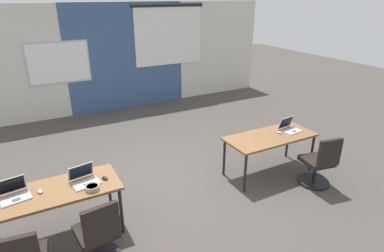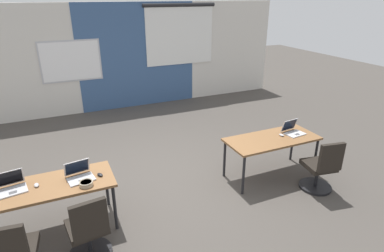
{
  "view_description": "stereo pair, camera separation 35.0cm",
  "coord_description": "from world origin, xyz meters",
  "px_view_note": "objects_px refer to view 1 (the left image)",
  "views": [
    {
      "loc": [
        -1.84,
        -4.39,
        2.99
      ],
      "look_at": [
        0.49,
        -0.09,
        0.96
      ],
      "focal_mm": 30.03,
      "sensor_mm": 36.0,
      "label": 1
    },
    {
      "loc": [
        -1.52,
        -4.55,
        2.99
      ],
      "look_at": [
        0.49,
        -0.09,
        0.96
      ],
      "focal_mm": 30.03,
      "sensor_mm": 36.0,
      "label": 2
    }
  ],
  "objects_px": {
    "laptop_near_right_end": "(290,128)",
    "mouse_near_right_end": "(279,132)",
    "desk_near_right": "(270,139)",
    "desk_near_left": "(54,194)",
    "laptop_near_left_end": "(14,194)",
    "mouse_near_left_inner": "(105,178)",
    "laptop_near_left_inner": "(84,179)",
    "chair_near_right_end": "(319,165)",
    "mouse_near_left_end": "(40,191)",
    "snack_bowl": "(92,187)",
    "chair_near_left_inner": "(99,238)"
  },
  "relations": [
    {
      "from": "laptop_near_right_end",
      "to": "mouse_near_left_inner",
      "type": "bearing_deg",
      "value": 174.75
    },
    {
      "from": "laptop_near_left_inner",
      "to": "snack_bowl",
      "type": "relative_size",
      "value": 2.12
    },
    {
      "from": "desk_near_right",
      "to": "mouse_near_right_end",
      "type": "height_order",
      "value": "mouse_near_right_end"
    },
    {
      "from": "chair_near_right_end",
      "to": "mouse_near_left_inner",
      "type": "xyz_separation_m",
      "value": [
        -3.32,
        0.68,
        0.36
      ]
    },
    {
      "from": "mouse_near_right_end",
      "to": "laptop_near_left_end",
      "type": "bearing_deg",
      "value": 179.13
    },
    {
      "from": "chair_near_left_inner",
      "to": "snack_bowl",
      "type": "bearing_deg",
      "value": -105.99
    },
    {
      "from": "desk_near_left",
      "to": "desk_near_right",
      "type": "distance_m",
      "value": 3.5
    },
    {
      "from": "laptop_near_left_end",
      "to": "snack_bowl",
      "type": "height_order",
      "value": "laptop_near_left_end"
    },
    {
      "from": "mouse_near_left_end",
      "to": "laptop_near_left_end",
      "type": "bearing_deg",
      "value": 172.44
    },
    {
      "from": "chair_near_left_inner",
      "to": "mouse_near_left_inner",
      "type": "bearing_deg",
      "value": -119.62
    },
    {
      "from": "mouse_near_left_inner",
      "to": "chair_near_left_inner",
      "type": "bearing_deg",
      "value": -112.57
    },
    {
      "from": "mouse_near_left_inner",
      "to": "chair_near_left_inner",
      "type": "xyz_separation_m",
      "value": [
        -0.28,
        -0.67,
        -0.36
      ]
    },
    {
      "from": "desk_near_right",
      "to": "chair_near_right_end",
      "type": "distance_m",
      "value": 0.89
    },
    {
      "from": "mouse_near_left_inner",
      "to": "snack_bowl",
      "type": "height_order",
      "value": "snack_bowl"
    },
    {
      "from": "mouse_near_right_end",
      "to": "laptop_near_left_end",
      "type": "distance_m",
      "value": 4.13
    },
    {
      "from": "snack_bowl",
      "to": "laptop_near_left_end",
      "type": "bearing_deg",
      "value": 161.77
    },
    {
      "from": "desk_near_right",
      "to": "laptop_near_right_end",
      "type": "height_order",
      "value": "laptop_near_right_end"
    },
    {
      "from": "desk_near_right",
      "to": "mouse_near_left_inner",
      "type": "distance_m",
      "value": 2.87
    },
    {
      "from": "mouse_near_left_inner",
      "to": "mouse_near_right_end",
      "type": "bearing_deg",
      "value": 0.93
    },
    {
      "from": "desk_near_right",
      "to": "mouse_near_left_end",
      "type": "distance_m",
      "value": 3.65
    },
    {
      "from": "chair_near_right_end",
      "to": "desk_near_right",
      "type": "bearing_deg",
      "value": -47.95
    },
    {
      "from": "mouse_near_right_end",
      "to": "laptop_near_left_inner",
      "type": "relative_size",
      "value": 0.29
    },
    {
      "from": "laptop_near_left_end",
      "to": "snack_bowl",
      "type": "xyz_separation_m",
      "value": [
        0.86,
        -0.28,
        -0.01
      ]
    },
    {
      "from": "laptop_near_right_end",
      "to": "snack_bowl",
      "type": "xyz_separation_m",
      "value": [
        -3.52,
        -0.23,
        -0.01
      ]
    },
    {
      "from": "laptop_near_left_end",
      "to": "mouse_near_left_end",
      "type": "bearing_deg",
      "value": -16.9
    },
    {
      "from": "desk_near_left",
      "to": "laptop_near_left_inner",
      "type": "relative_size",
      "value": 4.26
    },
    {
      "from": "desk_near_left",
      "to": "chair_near_right_end",
      "type": "relative_size",
      "value": 1.74
    },
    {
      "from": "mouse_near_left_inner",
      "to": "laptop_near_right_end",
      "type": "bearing_deg",
      "value": 1.1
    },
    {
      "from": "desk_near_left",
      "to": "mouse_near_left_inner",
      "type": "xyz_separation_m",
      "value": [
        0.63,
        -0.04,
        0.08
      ]
    },
    {
      "from": "laptop_near_right_end",
      "to": "laptop_near_left_end",
      "type": "height_order",
      "value": "laptop_near_left_end"
    },
    {
      "from": "desk_near_left",
      "to": "mouse_near_left_end",
      "type": "relative_size",
      "value": 15.38
    },
    {
      "from": "desk_near_left",
      "to": "laptop_near_left_end",
      "type": "relative_size",
      "value": 4.3
    },
    {
      "from": "desk_near_left",
      "to": "mouse_near_right_end",
      "type": "bearing_deg",
      "value": 0.1
    },
    {
      "from": "desk_near_right",
      "to": "mouse_near_right_end",
      "type": "relative_size",
      "value": 14.84
    },
    {
      "from": "laptop_near_right_end",
      "to": "laptop_near_left_end",
      "type": "bearing_deg",
      "value": 173.02
    },
    {
      "from": "laptop_near_left_inner",
      "to": "mouse_near_left_inner",
      "type": "distance_m",
      "value": 0.26
    },
    {
      "from": "chair_near_right_end",
      "to": "chair_near_left_inner",
      "type": "bearing_deg",
      "value": 9.94
    },
    {
      "from": "chair_near_right_end",
      "to": "mouse_near_left_inner",
      "type": "distance_m",
      "value": 3.41
    },
    {
      "from": "laptop_near_right_end",
      "to": "desk_near_right",
      "type": "bearing_deg",
      "value": 176.29
    },
    {
      "from": "mouse_near_left_end",
      "to": "chair_near_left_inner",
      "type": "height_order",
      "value": "chair_near_left_inner"
    },
    {
      "from": "mouse_near_right_end",
      "to": "chair_near_right_end",
      "type": "bearing_deg",
      "value": -71.1
    },
    {
      "from": "mouse_near_left_end",
      "to": "snack_bowl",
      "type": "bearing_deg",
      "value": -22.98
    },
    {
      "from": "mouse_near_left_inner",
      "to": "mouse_near_left_end",
      "type": "bearing_deg",
      "value": 174.49
    },
    {
      "from": "desk_near_right",
      "to": "chair_near_left_inner",
      "type": "distance_m",
      "value": 3.24
    },
    {
      "from": "desk_near_right",
      "to": "snack_bowl",
      "type": "distance_m",
      "value": 3.08
    },
    {
      "from": "chair_near_right_end",
      "to": "mouse_near_left_end",
      "type": "xyz_separation_m",
      "value": [
        -4.1,
        0.75,
        0.36
      ]
    },
    {
      "from": "laptop_near_left_end",
      "to": "chair_near_left_inner",
      "type": "bearing_deg",
      "value": -54.21
    },
    {
      "from": "mouse_near_right_end",
      "to": "snack_bowl",
      "type": "height_order",
      "value": "snack_bowl"
    },
    {
      "from": "mouse_near_right_end",
      "to": "snack_bowl",
      "type": "xyz_separation_m",
      "value": [
        -3.27,
        -0.22,
        0.02
      ]
    },
    {
      "from": "laptop_near_right_end",
      "to": "mouse_near_right_end",
      "type": "bearing_deg",
      "value": 176.9
    }
  ]
}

